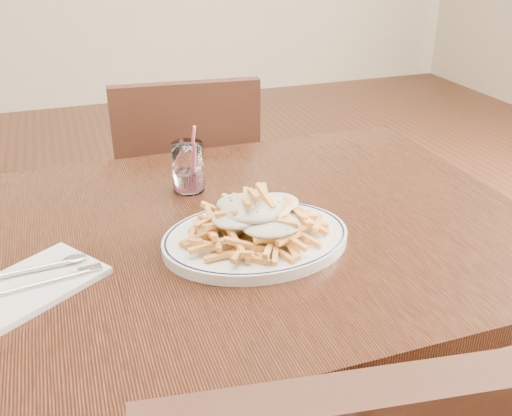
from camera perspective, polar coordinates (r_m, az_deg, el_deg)
name	(u,v)px	position (r m, az deg, el deg)	size (l,w,h in m)	color
table	(213,266)	(1.07, -4.36, -5.81)	(1.20, 0.80, 0.75)	black
chair_far	(187,196)	(1.76, -6.88, 1.19)	(0.44, 0.44, 0.87)	#331911
fries_plate	(256,238)	(0.98, 0.00, -3.06)	(0.34, 0.30, 0.02)	white
loaded_fries	(256,214)	(0.96, 0.00, -0.64)	(0.26, 0.22, 0.07)	gold
napkin	(32,285)	(0.94, -21.45, -7.16)	(0.20, 0.13, 0.01)	silver
cutlery	(31,278)	(0.94, -21.55, -6.56)	(0.19, 0.09, 0.01)	silver
water_glass	(188,170)	(1.17, -6.78, 3.77)	(0.06, 0.06, 0.14)	white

